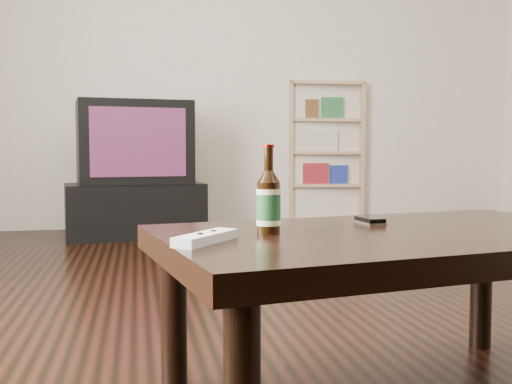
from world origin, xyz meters
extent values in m
cube|color=black|center=(0.00, 0.00, -0.01)|extent=(5.00, 6.00, 0.01)
cube|color=#B3A99E|center=(0.00, 3.01, 1.35)|extent=(5.00, 0.02, 2.70)
cube|color=black|center=(-0.79, 2.50, 0.19)|extent=(1.02, 0.60, 0.39)
cube|color=black|center=(-0.79, 2.50, 0.68)|extent=(0.84, 0.59, 0.59)
cube|color=maroon|center=(-0.75, 2.25, 0.68)|extent=(0.64, 0.09, 0.47)
cube|color=#A0795E|center=(0.51, 3.11, 0.60)|extent=(0.05, 0.30, 1.21)
cube|color=#A0795E|center=(1.14, 3.07, 0.60)|extent=(0.05, 0.30, 1.21)
cube|color=#A0795E|center=(0.82, 3.09, 1.19)|extent=(0.67, 0.34, 0.03)
cube|color=#A0795E|center=(0.82, 3.09, 0.01)|extent=(0.67, 0.34, 0.03)
cube|color=#A0795E|center=(0.83, 3.22, 0.60)|extent=(0.65, 0.07, 1.21)
cube|color=#A0795E|center=(0.82, 3.09, 0.33)|extent=(0.61, 0.31, 0.03)
cube|color=#A0795E|center=(0.82, 3.09, 0.60)|extent=(0.61, 0.31, 0.03)
cube|color=#A0795E|center=(0.82, 3.09, 0.88)|extent=(0.61, 0.31, 0.03)
cube|color=maroon|center=(0.73, 3.08, 0.43)|extent=(0.24, 0.20, 0.18)
cube|color=navy|center=(0.93, 3.06, 0.42)|extent=(0.16, 0.20, 0.16)
cube|color=#BCB5A5|center=(0.78, 3.07, 0.71)|extent=(0.29, 0.20, 0.18)
cube|color=#265E36|center=(0.87, 3.07, 0.99)|extent=(0.20, 0.20, 0.18)
cube|color=brown|center=(0.69, 3.08, 0.98)|extent=(0.12, 0.19, 0.16)
cube|color=black|center=(-0.14, -0.55, 0.40)|extent=(1.24, 0.86, 0.06)
cylinder|color=black|center=(-0.68, -0.38, 0.19)|extent=(0.08, 0.08, 0.37)
cylinder|color=black|center=(0.30, -0.21, 0.19)|extent=(0.08, 0.08, 0.37)
cylinder|color=black|center=(-0.47, -0.54, 0.49)|extent=(0.06, 0.06, 0.12)
cylinder|color=#1F582E|center=(-0.47, -0.54, 0.49)|extent=(0.07, 0.07, 0.08)
cylinder|color=white|center=(-0.47, -0.54, 0.53)|extent=(0.07, 0.07, 0.01)
cylinder|color=white|center=(-0.47, -0.54, 0.46)|extent=(0.07, 0.07, 0.01)
cone|color=black|center=(-0.47, -0.54, 0.56)|extent=(0.06, 0.06, 0.03)
cylinder|color=black|center=(-0.47, -0.54, 0.60)|extent=(0.03, 0.03, 0.05)
cylinder|color=maroon|center=(-0.47, -0.54, 0.64)|extent=(0.03, 0.03, 0.01)
cube|color=#A8A8AA|center=(-0.16, -0.40, 0.43)|extent=(0.06, 0.10, 0.01)
cube|color=black|center=(-0.16, -0.40, 0.44)|extent=(0.06, 0.10, 0.01)
cylinder|color=#A8A8AA|center=(-0.16, -0.43, 0.45)|extent=(0.02, 0.02, 0.00)
cube|color=white|center=(-0.63, -0.65, 0.44)|extent=(0.16, 0.18, 0.02)
cylinder|color=black|center=(-0.61, -0.63, 0.45)|extent=(0.02, 0.02, 0.00)
cylinder|color=black|center=(-0.64, -0.67, 0.45)|extent=(0.02, 0.02, 0.00)
camera|label=1|loc=(-0.77, -1.90, 0.63)|focal=42.00mm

